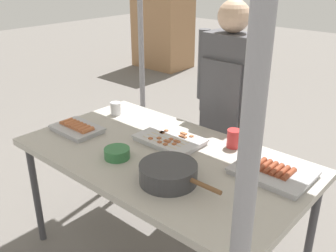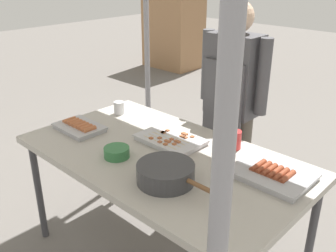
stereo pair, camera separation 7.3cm
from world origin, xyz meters
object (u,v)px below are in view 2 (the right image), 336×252
stall_table (162,162)px  tray_grilled_sausages (79,127)px  tray_meat_skewers (171,140)px  cooking_wok (166,173)px  tray_pork_links (272,174)px  neighbor_stall_left (173,12)px  condiment_bowl (117,152)px  drink_cup_by_wok (234,140)px  drink_cup_near_edge (119,108)px  vendor_woman (232,96)px

stall_table → tray_grilled_sausages: bearing=-167.8°
tray_meat_skewers → cooking_wok: size_ratio=0.87×
tray_pork_links → neighbor_stall_left: 5.07m
cooking_wok → neighbor_stall_left: (-3.43, 3.76, 0.13)m
tray_pork_links → cooking_wok: (-0.35, -0.39, 0.03)m
cooking_wok → stall_table: bearing=138.4°
tray_pork_links → condiment_bowl: 0.81m
tray_meat_skewers → tray_pork_links: 0.63m
condiment_bowl → drink_cup_by_wok: size_ratio=1.32×
tray_pork_links → drink_cup_near_edge: 1.20m
tray_pork_links → vendor_woman: 0.83m
stall_table → cooking_wok: cooking_wok is taller
drink_cup_near_edge → tray_meat_skewers: bearing=-8.7°
condiment_bowl → neighbor_stall_left: 4.85m
tray_meat_skewers → tray_pork_links: size_ratio=1.02×
tray_pork_links → cooking_wok: bearing=-132.1°
tray_pork_links → drink_cup_by_wok: bearing=156.6°
condiment_bowl → vendor_woman: vendor_woman is taller
tray_grilled_sausages → vendor_woman: (0.54, 0.86, 0.12)m
tray_pork_links → stall_table: bearing=-161.3°
stall_table → cooking_wok: 0.31m
stall_table → neighbor_stall_left: 4.80m
cooking_wok → drink_cup_near_edge: cooking_wok is taller
drink_cup_near_edge → drink_cup_by_wok: bearing=6.8°
cooking_wok → condiment_bowl: cooking_wok is taller
tray_meat_skewers → drink_cup_near_edge: (-0.57, 0.09, 0.03)m
stall_table → drink_cup_by_wok: size_ratio=15.18×
condiment_bowl → drink_cup_by_wok: bearing=52.8°
neighbor_stall_left → vendor_woman: bearing=-41.9°
tray_meat_skewers → tray_grilled_sausages: bearing=-153.6°
tray_meat_skewers → neighbor_stall_left: 4.66m
tray_meat_skewers → condiment_bowl: size_ratio=2.76×
tray_grilled_sausages → tray_pork_links: size_ratio=0.82×
tray_meat_skewers → cooking_wok: (0.28, -0.33, 0.03)m
condiment_bowl → drink_cup_by_wok: (0.40, 0.53, 0.02)m
stall_table → condiment_bowl: bearing=-127.3°
tray_grilled_sausages → drink_cup_near_edge: size_ratio=3.59×
tray_meat_skewers → vendor_woman: (0.01, 0.60, 0.12)m
tray_grilled_sausages → tray_meat_skewers: size_ratio=0.81×
tray_pork_links → drink_cup_by_wok: 0.35m
tray_grilled_sausages → stall_table: bearing=12.2°
stall_table → neighbor_stall_left: neighbor_stall_left is taller
cooking_wok → neighbor_stall_left: bearing=132.4°
tray_meat_skewers → neighbor_stall_left: size_ratio=0.21×
stall_table → drink_cup_near_edge: drink_cup_near_edge is taller
vendor_woman → neighbor_stall_left: neighbor_stall_left is taller
drink_cup_near_edge → vendor_woman: vendor_woman is taller
tray_grilled_sausages → cooking_wok: bearing=-4.5°
vendor_woman → cooking_wok: bearing=106.4°
drink_cup_near_edge → condiment_bowl: bearing=-40.9°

